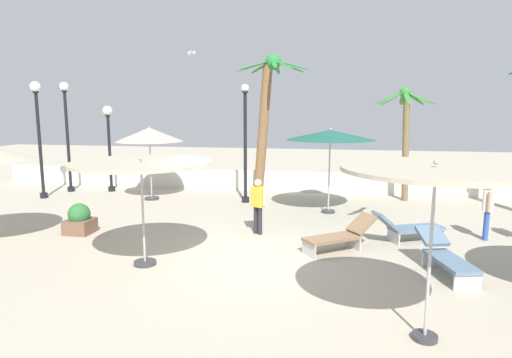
{
  "coord_description": "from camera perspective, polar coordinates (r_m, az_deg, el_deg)",
  "views": [
    {
      "loc": [
        2.24,
        -9.36,
        3.45
      ],
      "look_at": [
        0.0,
        3.03,
        1.4
      ],
      "focal_mm": 30.65,
      "sensor_mm": 36.0,
      "label": 1
    }
  ],
  "objects": [
    {
      "name": "patio_umbrella_3",
      "position": [
        14.45,
        9.66,
        5.63
      ],
      "size": [
        2.89,
        2.89,
        2.81
      ],
      "color": "#333338",
      "rests_on": "ground_plane"
    },
    {
      "name": "planter",
      "position": [
        13.12,
        -22.04,
        -4.97
      ],
      "size": [
        0.7,
        0.7,
        0.85
      ],
      "color": "brown",
      "rests_on": "ground_plane"
    },
    {
      "name": "boundary_wall",
      "position": [
        18.41,
        3.12,
        -0.28
      ],
      "size": [
        25.2,
        0.3,
        0.82
      ],
      "primitive_type": "cube",
      "color": "silver",
      "rests_on": "ground_plane"
    },
    {
      "name": "patio_umbrella_5",
      "position": [
        6.68,
        22.37,
        0.45
      ],
      "size": [
        2.67,
        2.67,
        2.73
      ],
      "color": "#333338",
      "rests_on": "ground_plane"
    },
    {
      "name": "lamp_post_0",
      "position": [
        15.9,
        -1.41,
        4.89
      ],
      "size": [
        0.28,
        0.28,
        4.29
      ],
      "color": "black",
      "rests_on": "ground_plane"
    },
    {
      "name": "palm_tree_1",
      "position": [
        17.52,
        1.35,
        9.24
      ],
      "size": [
        2.99,
        2.98,
        5.54
      ],
      "color": "brown",
      "rests_on": "ground_plane"
    },
    {
      "name": "patio_umbrella_4",
      "position": [
        16.87,
        -13.75,
        5.6
      ],
      "size": [
        2.51,
        2.51,
        2.77
      ],
      "color": "#333338",
      "rests_on": "ground_plane"
    },
    {
      "name": "guest_1",
      "position": [
        12.98,
        28.01,
        -3.07
      ],
      "size": [
        0.31,
        0.55,
        1.54
      ],
      "color": "#3359B2",
      "rests_on": "ground_plane"
    },
    {
      "name": "lounge_chair_0",
      "position": [
        10.89,
        10.92,
        -7.21
      ],
      "size": [
        1.84,
        1.56,
        0.84
      ],
      "color": "#B7B7BC",
      "rests_on": "ground_plane"
    },
    {
      "name": "lamp_post_1",
      "position": [
        19.61,
        -23.47,
        6.44
      ],
      "size": [
        0.37,
        0.37,
        4.49
      ],
      "color": "black",
      "rests_on": "ground_plane"
    },
    {
      "name": "ground_plane",
      "position": [
        10.23,
        -3.07,
        -10.48
      ],
      "size": [
        56.0,
        56.0,
        0.0
      ],
      "primitive_type": "plane",
      "color": "#B2A893"
    },
    {
      "name": "palm_tree_2",
      "position": [
        17.1,
        18.9,
        6.56
      ],
      "size": [
        2.28,
        2.28,
        4.21
      ],
      "color": "brown",
      "rests_on": "ground_plane"
    },
    {
      "name": "lamp_post_3",
      "position": [
        19.06,
        -18.65,
        5.28
      ],
      "size": [
        0.39,
        0.39,
        3.55
      ],
      "color": "black",
      "rests_on": "ground_plane"
    },
    {
      "name": "patio_umbrella_2",
      "position": [
        9.71,
        -14.78,
        1.52
      ],
      "size": [
        3.01,
        3.01,
        2.42
      ],
      "color": "#333338",
      "rests_on": "ground_plane"
    },
    {
      "name": "seagull_1",
      "position": [
        20.96,
        -8.42,
        15.96
      ],
      "size": [
        0.6,
        0.87,
        0.16
      ],
      "color": "white"
    },
    {
      "name": "lamp_post_2",
      "position": [
        18.57,
        -26.55,
        6.37
      ],
      "size": [
        0.39,
        0.39,
        4.44
      ],
      "color": "black",
      "rests_on": "ground_plane"
    },
    {
      "name": "lounge_chair_2",
      "position": [
        10.09,
        23.45,
        -9.09
      ],
      "size": [
        1.01,
        1.92,
        0.81
      ],
      "color": "#B7B7BC",
      "rests_on": "ground_plane"
    },
    {
      "name": "lounge_chair_1",
      "position": [
        12.07,
        19.23,
        -5.95
      ],
      "size": [
        1.94,
        1.26,
        0.84
      ],
      "color": "#B7B7BC",
      "rests_on": "ground_plane"
    },
    {
      "name": "guest_2",
      "position": [
        11.99,
        0.25,
        -2.92
      ],
      "size": [
        0.48,
        0.4,
        1.54
      ],
      "color": "#26262D",
      "rests_on": "ground_plane"
    }
  ]
}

